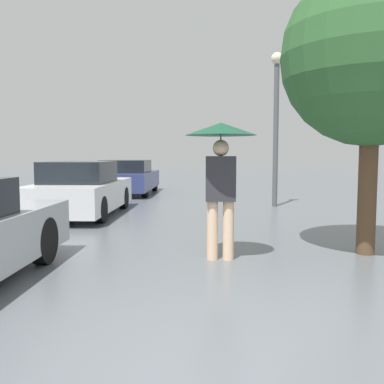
{
  "coord_description": "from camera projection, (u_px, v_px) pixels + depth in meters",
  "views": [
    {
      "loc": [
        -0.32,
        -2.69,
        1.43
      ],
      "look_at": [
        -0.54,
        3.02,
        0.92
      ],
      "focal_mm": 40.0,
      "sensor_mm": 36.0,
      "label": 1
    }
  ],
  "objects": [
    {
      "name": "parked_car_farthest",
      "position": [
        127.0,
        178.0,
        15.29
      ],
      "size": [
        1.81,
        4.07,
        1.21
      ],
      "color": "navy",
      "rests_on": "ground_plane"
    },
    {
      "name": "parked_car_middle",
      "position": [
        82.0,
        190.0,
        9.99
      ],
      "size": [
        1.65,
        3.88,
        1.26
      ],
      "color": "silver",
      "rests_on": "ground_plane"
    },
    {
      "name": "street_lamp",
      "position": [
        276.0,
        112.0,
        11.42
      ],
      "size": [
        0.32,
        0.32,
        4.11
      ],
      "color": "#515456",
      "rests_on": "ground_plane"
    },
    {
      "name": "pedestrian",
      "position": [
        221.0,
        155.0,
        5.69
      ],
      "size": [
        0.95,
        0.95,
        1.84
      ],
      "color": "beige",
      "rests_on": "ground_plane"
    },
    {
      "name": "ground_plane",
      "position": [
        256.0,
        373.0,
        2.8
      ],
      "size": [
        60.0,
        60.0,
        0.0
      ],
      "primitive_type": "plane",
      "color": "#565B60"
    },
    {
      "name": "tree",
      "position": [
        372.0,
        56.0,
        5.89
      ],
      "size": [
        2.51,
        2.51,
        4.04
      ],
      "color": "brown",
      "rests_on": "ground_plane"
    }
  ]
}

